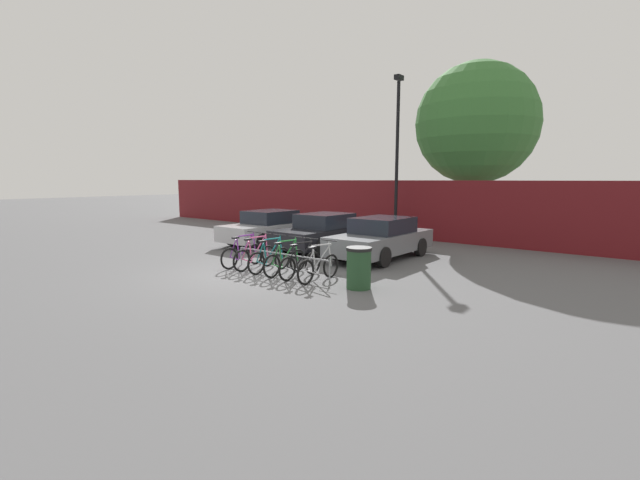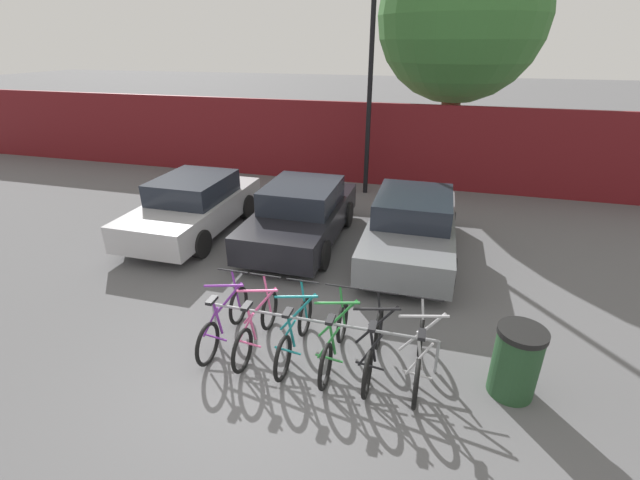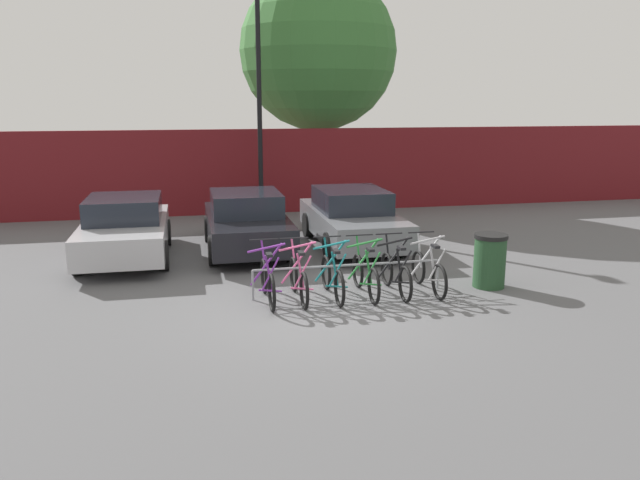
{
  "view_description": "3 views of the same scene",
  "coord_description": "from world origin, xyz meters",
  "px_view_note": "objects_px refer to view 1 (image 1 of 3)",
  "views": [
    {
      "loc": [
        9.14,
        -8.05,
        2.68
      ],
      "look_at": [
        1.26,
        1.68,
        0.89
      ],
      "focal_mm": 24.0,
      "sensor_mm": 36.0,
      "label": 1
    },
    {
      "loc": [
        2.08,
        -4.43,
        4.37
      ],
      "look_at": [
        0.11,
        2.68,
        0.94
      ],
      "focal_mm": 24.0,
      "sensor_mm": 36.0,
      "label": 2
    },
    {
      "loc": [
        -2.18,
        -10.0,
        3.51
      ],
      "look_at": [
        0.15,
        0.86,
        1.01
      ],
      "focal_mm": 35.0,
      "sensor_mm": 36.0,
      "label": 3
    }
  ],
  "objects_px": {
    "lamp_post": "(397,151)",
    "car_silver": "(269,228)",
    "bicycle_silver": "(319,267)",
    "trash_bin": "(359,268)",
    "car_grey": "(381,238)",
    "car_black": "(323,232)",
    "tree_behind_hoarding": "(476,124)",
    "bicycle_black": "(301,264)",
    "bicycle_purple": "(243,255)",
    "bike_rack": "(281,256)",
    "bicycle_green": "(285,262)",
    "bicycle_teal": "(270,259)",
    "bicycle_pink": "(255,257)"
  },
  "relations": [
    {
      "from": "bike_rack",
      "to": "bicycle_pink",
      "type": "relative_size",
      "value": 2.08
    },
    {
      "from": "bike_rack",
      "to": "bicycle_silver",
      "type": "relative_size",
      "value": 2.08
    },
    {
      "from": "bicycle_purple",
      "to": "trash_bin",
      "type": "xyz_separation_m",
      "value": [
        4.26,
        0.03,
        0.14
      ]
    },
    {
      "from": "bicycle_purple",
      "to": "bicycle_green",
      "type": "distance_m",
      "value": 1.8
    },
    {
      "from": "bicycle_pink",
      "to": "bicycle_black",
      "type": "bearing_deg",
      "value": 2.81
    },
    {
      "from": "bike_rack",
      "to": "bicycle_pink",
      "type": "distance_m",
      "value": 0.97
    },
    {
      "from": "bicycle_silver",
      "to": "lamp_post",
      "type": "bearing_deg",
      "value": 106.93
    },
    {
      "from": "tree_behind_hoarding",
      "to": "bicycle_green",
      "type": "bearing_deg",
      "value": -97.42
    },
    {
      "from": "tree_behind_hoarding",
      "to": "bicycle_teal",
      "type": "bearing_deg",
      "value": -100.63
    },
    {
      "from": "trash_bin",
      "to": "car_black",
      "type": "bearing_deg",
      "value": 137.19
    },
    {
      "from": "bicycle_silver",
      "to": "car_silver",
      "type": "relative_size",
      "value": 0.41
    },
    {
      "from": "bicycle_green",
      "to": "bicycle_pink",
      "type": "bearing_deg",
      "value": -176.36
    },
    {
      "from": "bicycle_pink",
      "to": "car_silver",
      "type": "bearing_deg",
      "value": 133.75
    },
    {
      "from": "lamp_post",
      "to": "car_silver",
      "type": "bearing_deg",
      "value": -130.4
    },
    {
      "from": "bicycle_purple",
      "to": "car_black",
      "type": "bearing_deg",
      "value": 88.49
    },
    {
      "from": "lamp_post",
      "to": "bicycle_silver",
      "type": "bearing_deg",
      "value": -74.82
    },
    {
      "from": "trash_bin",
      "to": "bicycle_pink",
      "type": "bearing_deg",
      "value": -179.52
    },
    {
      "from": "bicycle_green",
      "to": "car_black",
      "type": "relative_size",
      "value": 0.41
    },
    {
      "from": "trash_bin",
      "to": "tree_behind_hoarding",
      "type": "xyz_separation_m",
      "value": [
        -1.07,
        10.74,
        4.56
      ]
    },
    {
      "from": "bicycle_purple",
      "to": "car_black",
      "type": "distance_m",
      "value": 3.97
    },
    {
      "from": "bicycle_black",
      "to": "bicycle_purple",
      "type": "bearing_deg",
      "value": 176.17
    },
    {
      "from": "bicycle_black",
      "to": "trash_bin",
      "type": "xyz_separation_m",
      "value": [
        1.89,
        0.03,
        0.14
      ]
    },
    {
      "from": "bicycle_green",
      "to": "lamp_post",
      "type": "height_order",
      "value": "lamp_post"
    },
    {
      "from": "bicycle_green",
      "to": "car_black",
      "type": "bearing_deg",
      "value": 117.77
    },
    {
      "from": "bike_rack",
      "to": "tree_behind_hoarding",
      "type": "bearing_deg",
      "value": 80.97
    },
    {
      "from": "car_silver",
      "to": "bicycle_green",
      "type": "bearing_deg",
      "value": -39.9
    },
    {
      "from": "bicycle_silver",
      "to": "tree_behind_hoarding",
      "type": "bearing_deg",
      "value": 90.8
    },
    {
      "from": "bike_rack",
      "to": "car_black",
      "type": "height_order",
      "value": "car_black"
    },
    {
      "from": "bicycle_purple",
      "to": "car_silver",
      "type": "relative_size",
      "value": 0.41
    },
    {
      "from": "car_silver",
      "to": "trash_bin",
      "type": "xyz_separation_m",
      "value": [
        6.98,
        -3.74,
        -0.17
      ]
    },
    {
      "from": "bicycle_purple",
      "to": "bicycle_black",
      "type": "height_order",
      "value": "same"
    },
    {
      "from": "bicycle_green",
      "to": "car_black",
      "type": "distance_m",
      "value": 4.35
    },
    {
      "from": "bike_rack",
      "to": "car_grey",
      "type": "xyz_separation_m",
      "value": [
        1.07,
        3.76,
        0.21
      ]
    },
    {
      "from": "bicycle_purple",
      "to": "bicycle_pink",
      "type": "xyz_separation_m",
      "value": [
        0.56,
        0.0,
        0.0
      ]
    },
    {
      "from": "car_grey",
      "to": "tree_behind_hoarding",
      "type": "xyz_separation_m",
      "value": [
        0.62,
        6.87,
        4.39
      ]
    },
    {
      "from": "car_black",
      "to": "car_grey",
      "type": "height_order",
      "value": "same"
    },
    {
      "from": "bicycle_purple",
      "to": "lamp_post",
      "type": "xyz_separation_m",
      "value": [
        0.85,
        7.97,
        3.48
      ]
    },
    {
      "from": "bicycle_pink",
      "to": "car_grey",
      "type": "bearing_deg",
      "value": 65.4
    },
    {
      "from": "bicycle_silver",
      "to": "trash_bin",
      "type": "relative_size",
      "value": 1.66
    },
    {
      "from": "bike_rack",
      "to": "bicycle_purple",
      "type": "xyz_separation_m",
      "value": [
        -1.51,
        -0.15,
        -0.11
      ]
    },
    {
      "from": "car_grey",
      "to": "trash_bin",
      "type": "bearing_deg",
      "value": -66.54
    },
    {
      "from": "lamp_post",
      "to": "bicycle_teal",
      "type": "bearing_deg",
      "value": -87.69
    },
    {
      "from": "bicycle_black",
      "to": "bike_rack",
      "type": "bearing_deg",
      "value": 166.43
    },
    {
      "from": "car_grey",
      "to": "car_black",
      "type": "bearing_deg",
      "value": 178.79
    },
    {
      "from": "bicycle_silver",
      "to": "car_grey",
      "type": "xyz_separation_m",
      "value": [
        -0.44,
        3.91,
        0.31
      ]
    },
    {
      "from": "car_black",
      "to": "lamp_post",
      "type": "bearing_deg",
      "value": 78.28
    },
    {
      "from": "bicycle_purple",
      "to": "bicycle_silver",
      "type": "relative_size",
      "value": 1.0
    },
    {
      "from": "bicycle_teal",
      "to": "bicycle_green",
      "type": "height_order",
      "value": "same"
    },
    {
      "from": "bicycle_pink",
      "to": "bicycle_green",
      "type": "bearing_deg",
      "value": 2.81
    },
    {
      "from": "bike_rack",
      "to": "bicycle_black",
      "type": "xyz_separation_m",
      "value": [
        0.87,
        -0.15,
        -0.11
      ]
    }
  ]
}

